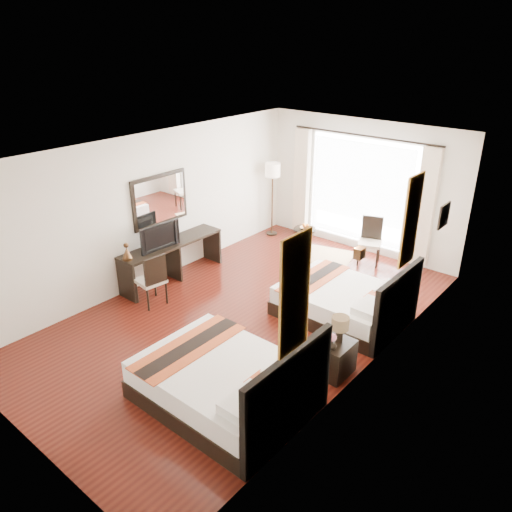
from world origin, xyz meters
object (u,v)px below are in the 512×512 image
Objects in this scene: television at (157,236)px; fruit_bowl at (305,228)px; bed_far at (345,302)px; window_chair at (369,250)px; vase at (332,345)px; desk_chair at (152,289)px; floor_lamp at (273,175)px; nightstand at (335,358)px; console_desk at (173,260)px; table_lamp at (340,325)px; side_table at (304,241)px; bed_near at (227,383)px.

television reaches higher than fruit_bowl.
window_chair is (-0.74, 2.19, 0.00)m from bed_far.
vase is 0.54× the size of fruit_bowl.
desk_chair is 0.56× the size of floor_lamp.
fruit_bowl is (-2.71, 3.28, 0.02)m from vase.
console_desk reaches higher than nightstand.
side_table is (-2.72, 3.10, -0.49)m from table_lamp.
fruit_bowl is (-2.68, 3.12, 0.33)m from nightstand.
table_lamp is 4.15m from side_table.
floor_lamp is (0.05, 3.02, 1.06)m from console_desk.
desk_chair reaches higher than console_desk.
window_chair reaches higher than side_table.
floor_lamp reaches higher than nightstand.
side_table is at bearing 129.65° from vase.
bed_far reaches higher than table_lamp.
table_lamp is 0.23× the size of floor_lamp.
bed_far is at bearing 116.54° from table_lamp.
vase is 3.54m from desk_chair.
desk_chair is (-3.52, -0.21, -0.27)m from vase.
desk_chair is (-2.84, -1.76, -0.00)m from bed_far.
desk_chair is (0.46, -0.89, -0.09)m from console_desk.
vase is (0.03, -0.16, 0.31)m from nightstand.
table_lamp is at bearing 0.93° from window_chair.
table_lamp is 0.40× the size of window_chair.
floor_lamp is at bearing 89.07° from console_desk.
console_desk is 1.29× the size of floor_lamp.
bed_near is 5.99m from floor_lamp.
table_lamp is at bearing -41.65° from floor_lamp.
floor_lamp is 2.76m from window_chair.
table_lamp is 5.28m from floor_lamp.
bed_far is 5.18× the size of table_lamp.
table_lamp is at bearing -88.85° from television.
console_desk is 3.98× the size of side_table.
table_lamp reaches higher than fruit_bowl.
side_table is (-2.06, 1.77, -0.02)m from bed_far.
console_desk is 2.61× the size of television.
nightstand is at bearing -64.69° from bed_far.
floor_lamp is (-3.18, 4.95, 1.13)m from bed_near.
floor_lamp is (-3.25, 2.15, 1.15)m from bed_far.
desk_chair is (-2.76, 1.04, -0.02)m from bed_near.
floor_lamp is 1.71m from side_table.
bed_far is 3.61× the size of side_table.
floor_lamp reaches higher than desk_chair.
console_desk is at bearing 172.48° from nightstand.
vase is 4.26m from fruit_bowl.
bed_near is at bearing -66.48° from side_table.
table_lamp is at bearing -63.46° from bed_far.
bed_far reaches higher than window_chair.
bed_near is 0.97× the size of console_desk.
console_desk is at bearing 170.31° from vase.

